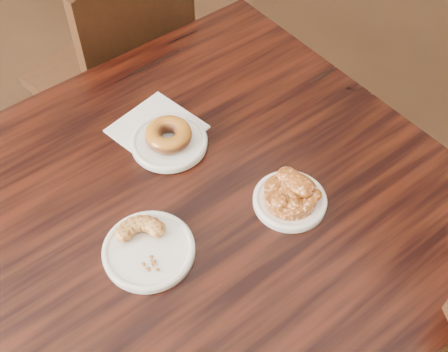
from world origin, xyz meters
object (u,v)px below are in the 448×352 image
glazed_donut (168,135)px  apple_fritter (291,194)px  cafe_table (210,288)px  chair_far (110,76)px  cruller_fragment (148,244)px

glazed_donut → apple_fritter: bearing=-61.2°
cafe_table → apple_fritter: bearing=-41.9°
chair_far → cafe_table: bearing=65.2°
apple_fritter → cafe_table: bearing=146.4°
chair_far → glazed_donut: chair_far is taller
apple_fritter → cruller_fragment: apple_fritter is taller
glazed_donut → cruller_fragment: (-0.15, -0.21, -0.01)m
chair_far → apple_fritter: (0.07, -0.86, 0.33)m
cafe_table → apple_fritter: size_ratio=6.78×
cruller_fragment → chair_far: bearing=75.5°
apple_fritter → glazed_donut: bearing=118.8°
cafe_table → glazed_donut: (-0.00, 0.16, 0.41)m
chair_far → apple_fritter: size_ratio=6.43×
chair_far → apple_fritter: 0.92m
cafe_table → glazed_donut: glazed_donut is taller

